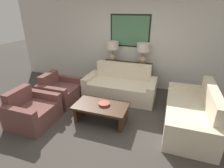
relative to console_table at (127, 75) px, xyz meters
name	(u,v)px	position (x,y,z in m)	size (l,w,h in m)	color
ground_plane	(99,128)	(0.00, -2.22, -0.40)	(20.00, 20.00, 0.00)	#3D3833
back_wall	(130,43)	(0.00, 0.27, 0.93)	(7.87, 0.12, 2.65)	beige
console_table	(127,75)	(0.00, 0.00, 0.00)	(1.49, 0.39, 0.79)	#332319
table_lamp_left	(113,48)	(-0.46, 0.00, 0.80)	(0.37, 0.37, 0.62)	tan
table_lamp_right	(143,51)	(0.46, 0.00, 0.80)	(0.37, 0.37, 0.62)	tan
couch_by_back_wall	(120,87)	(0.00, -0.69, -0.10)	(1.92, 0.90, 0.90)	beige
couch_by_side	(191,114)	(1.77, -1.52, -0.10)	(0.90, 1.92, 0.90)	beige
coffee_table	(101,109)	(-0.06, -1.95, -0.10)	(1.14, 0.66, 0.40)	#3D2616
decorative_bowl	(104,104)	(0.00, -1.93, 0.03)	(0.25, 0.25, 0.05)	#93382D
armchair_near_back_wall	(60,92)	(-1.46, -1.44, -0.13)	(0.85, 0.92, 0.75)	brown
armchair_near_camera	(32,111)	(-1.46, -2.47, -0.13)	(0.85, 0.92, 0.75)	brown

